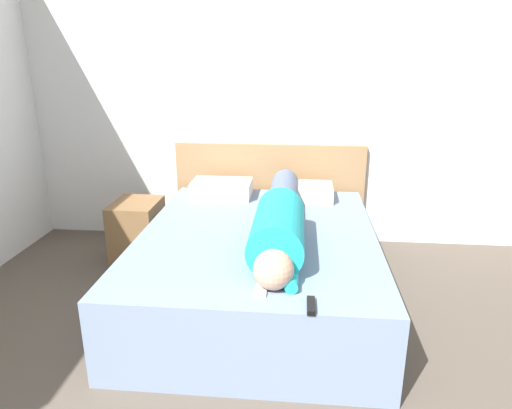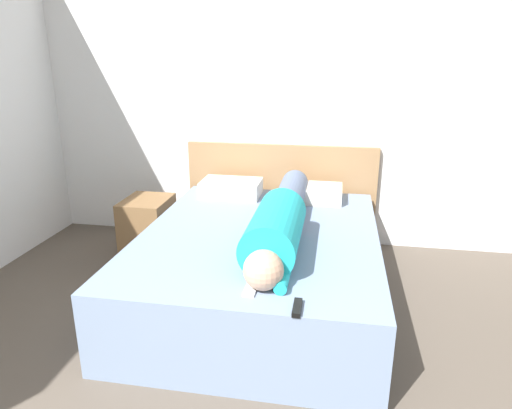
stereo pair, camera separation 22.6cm
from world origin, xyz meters
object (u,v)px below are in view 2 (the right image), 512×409
Objects in this scene: person_lying at (280,220)px; pillow_second at (313,193)px; pillow_near_headboard at (231,188)px; nightstand at (148,227)px; cell_phone at (250,290)px; bed at (260,265)px; tv_remote at (297,308)px.

person_lying reaches higher than pillow_second.
pillow_near_headboard is 0.70m from pillow_second.
nightstand is 3.88× the size of cell_phone.
pillow_near_headboard is at bearing 180.00° from pillow_second.
pillow_near_headboard is at bearing 116.09° from bed.
pillow_near_headboard is at bearing 16.22° from nightstand.
pillow_near_headboard is (0.70, 0.20, 0.33)m from nightstand.
person_lying reaches higher than pillow_near_headboard.
pillow_near_headboard is (-0.54, 0.90, -0.07)m from person_lying.
person_lying reaches higher than bed.
pillow_second is at bearing 82.15° from cell_phone.
nightstand is at bearing -163.78° from pillow_near_headboard.
pillow_near_headboard reaches higher than tv_remote.
bed is at bearing 96.23° from cell_phone.
tv_remote is 0.29m from cell_phone.
pillow_second is (0.70, 0.00, -0.01)m from pillow_near_headboard.
pillow_near_headboard is (-0.39, 0.80, 0.32)m from bed.
bed is 4.10× the size of pillow_near_headboard.
person_lying is at bearing -59.01° from pillow_near_headboard.
pillow_second is at bearing 79.88° from person_lying.
person_lying is 0.89m from tv_remote.
person_lying is 0.74m from cell_phone.
nightstand is at bearing -171.73° from pillow_second.
tv_remote is at bearing -77.31° from person_lying.
bed is 4.11× the size of nightstand.
bed is 0.91m from pillow_second.
nightstand is at bearing 129.78° from cell_phone.
tv_remote is (0.74, -1.76, -0.06)m from pillow_near_headboard.
tv_remote is at bearing -88.96° from pillow_second.
person_lying is at bearing -35.41° from bed.
pillow_second is (0.16, 0.90, -0.08)m from person_lying.
cell_phone is at bearing -73.56° from pillow_near_headboard.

